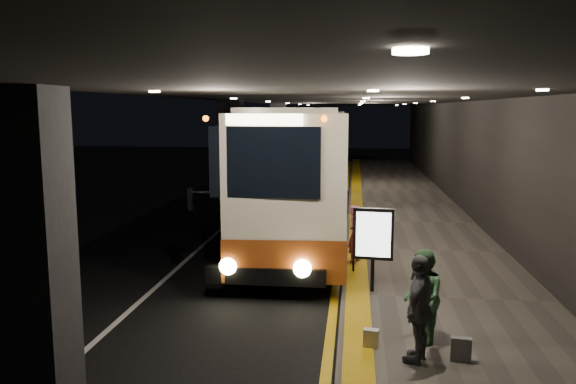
# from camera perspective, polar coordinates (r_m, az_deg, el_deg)

# --- Properties ---
(ground) EXTENTS (90.00, 90.00, 0.00)m
(ground) POSITION_cam_1_polar(r_m,az_deg,el_deg) (15.67, -3.51, -6.76)
(ground) COLOR black
(lane_line_white) EXTENTS (0.12, 50.00, 0.01)m
(lane_line_white) POSITION_cam_1_polar(r_m,az_deg,el_deg) (20.80, -5.93, -2.98)
(lane_line_white) COLOR silver
(lane_line_white) RESTS_ON ground
(kerb_stripe_yellow) EXTENTS (0.18, 50.00, 0.01)m
(kerb_stripe_yellow) POSITION_cam_1_polar(r_m,az_deg,el_deg) (20.30, 5.59, -3.26)
(kerb_stripe_yellow) COLOR gold
(kerb_stripe_yellow) RESTS_ON ground
(sidewalk) EXTENTS (4.50, 50.00, 0.15)m
(sidewalk) POSITION_cam_1_polar(r_m,az_deg,el_deg) (20.38, 12.36, -3.17)
(sidewalk) COLOR #514C44
(sidewalk) RESTS_ON ground
(tactile_strip) EXTENTS (0.50, 50.00, 0.01)m
(tactile_strip) POSITION_cam_1_polar(r_m,az_deg,el_deg) (20.27, 7.01, -2.87)
(tactile_strip) COLOR gold
(tactile_strip) RESTS_ON sidewalk
(terminal_wall) EXTENTS (0.10, 50.00, 6.00)m
(terminal_wall) POSITION_cam_1_polar(r_m,az_deg,el_deg) (20.36, 18.96, 4.87)
(terminal_wall) COLOR black
(terminal_wall) RESTS_ON ground
(support_columns) EXTENTS (0.80, 24.80, 4.40)m
(support_columns) POSITION_cam_1_polar(r_m,az_deg,el_deg) (19.44, -5.82, 2.77)
(support_columns) COLOR black
(support_columns) RESTS_ON ground
(canopy) EXTENTS (9.00, 50.00, 0.40)m
(canopy) POSITION_cam_1_polar(r_m,az_deg,el_deg) (19.89, 6.22, 9.81)
(canopy) COLOR black
(canopy) RESTS_ON support_columns
(coach_main) EXTENTS (3.43, 12.99, 4.01)m
(coach_main) POSITION_cam_1_polar(r_m,az_deg,el_deg) (17.92, 0.85, 1.45)
(coach_main) COLOR beige
(coach_main) RESTS_ON ground
(coach_second) EXTENTS (2.78, 12.30, 3.85)m
(coach_second) POSITION_cam_1_polar(r_m,az_deg,el_deg) (32.18, 3.74, 4.39)
(coach_second) COLOR beige
(coach_second) RESTS_ON ground
(passenger_boarding) EXTENTS (0.55, 0.64, 1.50)m
(passenger_boarding) POSITION_cam_1_polar(r_m,az_deg,el_deg) (14.66, 6.91, -4.25)
(passenger_boarding) COLOR #D5637D
(passenger_boarding) RESTS_ON sidewalk
(passenger_waiting_green) EXTENTS (0.52, 0.81, 1.62)m
(passenger_waiting_green) POSITION_cam_1_polar(r_m,az_deg,el_deg) (9.89, 13.53, -10.32)
(passenger_waiting_green) COLOR #37643D
(passenger_waiting_green) RESTS_ON sidewalk
(passenger_waiting_grey) EXTENTS (0.87, 1.13, 1.73)m
(passenger_waiting_grey) POSITION_cam_1_polar(r_m,az_deg,el_deg) (9.18, 13.19, -11.44)
(passenger_waiting_grey) COLOR #47484C
(passenger_waiting_grey) RESTS_ON sidewalk
(bag_polka) EXTENTS (0.33, 0.18, 0.39)m
(bag_polka) POSITION_cam_1_polar(r_m,az_deg,el_deg) (9.59, 17.16, -15.04)
(bag_polka) COLOR black
(bag_polka) RESTS_ON sidewalk
(bag_plain) EXTENTS (0.27, 0.19, 0.31)m
(bag_plain) POSITION_cam_1_polar(r_m,az_deg,el_deg) (9.78, 8.44, -14.48)
(bag_plain) COLOR beige
(bag_plain) RESTS_ON sidewalk
(info_sign) EXTENTS (0.88, 0.21, 1.84)m
(info_sign) POSITION_cam_1_polar(r_m,az_deg,el_deg) (12.27, 8.66, -4.41)
(info_sign) COLOR black
(info_sign) RESTS_ON sidewalk
(stanchion_post) EXTENTS (0.05, 0.05, 1.09)m
(stanchion_post) POSITION_cam_1_polar(r_m,az_deg,el_deg) (13.84, 6.69, -5.89)
(stanchion_post) COLOR black
(stanchion_post) RESTS_ON sidewalk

